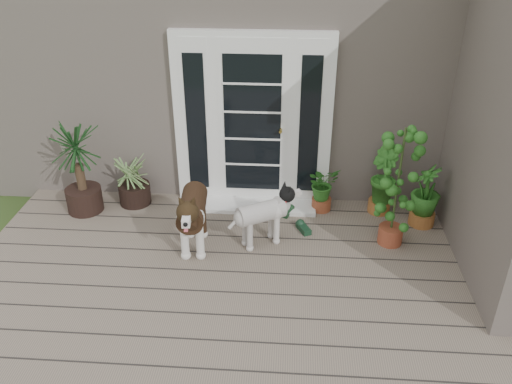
{
  "coord_description": "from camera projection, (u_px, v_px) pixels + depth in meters",
  "views": [
    {
      "loc": [
        0.26,
        -3.33,
        3.55
      ],
      "look_at": [
        -0.1,
        1.75,
        0.7
      ],
      "focal_mm": 37.05,
      "sensor_mm": 36.0,
      "label": 1
    }
  ],
  "objects": [
    {
      "name": "white_dog",
      "position": [
        261.0,
        221.0,
        5.84
      ],
      "size": [
        0.78,
        0.63,
        0.6
      ],
      "primitive_type": null,
      "rotation": [
        0.0,
        0.0,
        -1.05
      ],
      "color": "white",
      "rests_on": "deck"
    },
    {
      "name": "spider_plant",
      "position": [
        133.0,
        178.0,
        6.61
      ],
      "size": [
        0.75,
        0.75,
        0.71
      ],
      "primitive_type": null,
      "rotation": [
        0.0,
        0.0,
        0.14
      ],
      "color": "#84A767",
      "rests_on": "deck"
    },
    {
      "name": "herb_c",
      "position": [
        425.0,
        201.0,
        6.19
      ],
      "size": [
        0.42,
        0.42,
        0.63
      ],
      "primitive_type": "imported",
      "rotation": [
        0.0,
        0.0,
        4.67
      ],
      "color": "#265518",
      "rests_on": "deck"
    },
    {
      "name": "deck",
      "position": [
        256.0,
        321.0,
        4.97
      ],
      "size": [
        6.2,
        4.6,
        0.12
      ],
      "primitive_type": "cube",
      "color": "#6B5B4C",
      "rests_on": "ground"
    },
    {
      "name": "yucca",
      "position": [
        79.0,
        167.0,
        6.34
      ],
      "size": [
        0.93,
        0.93,
        1.2
      ],
      "primitive_type": null,
      "rotation": [
        0.0,
        0.0,
        0.13
      ],
      "color": "black",
      "rests_on": "deck"
    },
    {
      "name": "herb_a",
      "position": [
        322.0,
        192.0,
        6.52
      ],
      "size": [
        0.53,
        0.53,
        0.49
      ],
      "primitive_type": "imported",
      "rotation": [
        0.0,
        0.0,
        0.52
      ],
      "color": "#18551D",
      "rests_on": "deck"
    },
    {
      "name": "clog_left",
      "position": [
        303.0,
        228.0,
        6.19
      ],
      "size": [
        0.24,
        0.31,
        0.08
      ],
      "primitive_type": null,
      "rotation": [
        0.0,
        0.0,
        0.46
      ],
      "color": "#14331F",
      "rests_on": "deck"
    },
    {
      "name": "sapling",
      "position": [
        397.0,
        186.0,
        5.65
      ],
      "size": [
        0.48,
        0.48,
        1.45
      ],
      "primitive_type": null,
      "rotation": [
        0.0,
        0.0,
        0.14
      ],
      "color": "#2D611B",
      "rests_on": "deck"
    },
    {
      "name": "door_unit",
      "position": [
        253.0,
        121.0,
        6.34
      ],
      "size": [
        1.9,
        0.14,
        2.15
      ],
      "primitive_type": "cube",
      "color": "white",
      "rests_on": "deck"
    },
    {
      "name": "herb_b",
      "position": [
        381.0,
        189.0,
        6.44
      ],
      "size": [
        0.51,
        0.51,
        0.63
      ],
      "primitive_type": "imported",
      "rotation": [
        0.0,
        0.0,
        1.82
      ],
      "color": "#215B1A",
      "rests_on": "deck"
    },
    {
      "name": "house_main",
      "position": [
        276.0,
        49.0,
        7.94
      ],
      "size": [
        7.4,
        4.0,
        3.1
      ],
      "primitive_type": "cube",
      "color": "#665E54",
      "rests_on": "ground"
    },
    {
      "name": "door_step",
      "position": [
        252.0,
        205.0,
        6.68
      ],
      "size": [
        1.6,
        0.4,
        0.05
      ],
      "primitive_type": "cube",
      "color": "white",
      "rests_on": "deck"
    },
    {
      "name": "clog_right",
      "position": [
        288.0,
        211.0,
        6.52
      ],
      "size": [
        0.22,
        0.29,
        0.08
      ],
      "primitive_type": null,
      "rotation": [
        0.0,
        0.0,
        -0.44
      ],
      "color": "black",
      "rests_on": "deck"
    },
    {
      "name": "brindle_dog",
      "position": [
        193.0,
        218.0,
        5.74
      ],
      "size": [
        0.46,
        0.94,
        0.76
      ],
      "primitive_type": null,
      "rotation": [
        0.0,
        0.0,
        3.22
      ],
      "color": "#3B2515",
      "rests_on": "deck"
    }
  ]
}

